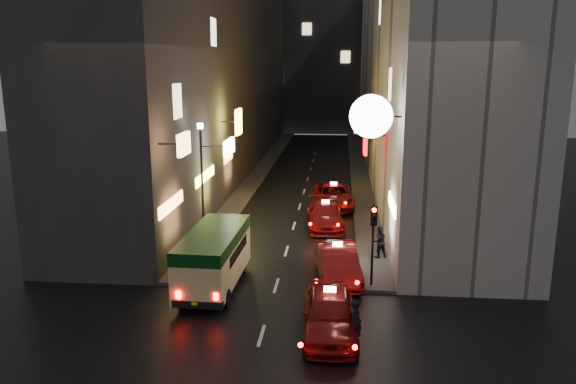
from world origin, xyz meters
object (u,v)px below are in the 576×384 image
(minibus, at_px, (214,253))
(lamp_post, at_px, (202,177))
(taxi_near, at_px, (330,310))
(pedestrian_crossing, at_px, (356,321))
(traffic_light, at_px, (373,228))

(minibus, relative_size, lamp_post, 0.93)
(minibus, relative_size, taxi_near, 0.98)
(taxi_near, distance_m, lamp_post, 11.21)
(pedestrian_crossing, height_order, traffic_light, traffic_light)
(taxi_near, height_order, traffic_light, traffic_light)
(minibus, bearing_deg, pedestrian_crossing, -38.66)
(traffic_light, relative_size, lamp_post, 0.56)
(taxi_near, relative_size, lamp_post, 0.95)
(lamp_post, bearing_deg, traffic_light, -28.91)
(taxi_near, xyz_separation_m, lamp_post, (-6.54, 8.66, 2.80))
(taxi_near, xyz_separation_m, traffic_light, (1.66, 4.14, 1.77))
(pedestrian_crossing, bearing_deg, taxi_near, 21.57)
(minibus, xyz_separation_m, pedestrian_crossing, (5.75, -4.60, -0.57))
(minibus, xyz_separation_m, lamp_post, (-1.65, 4.97, 2.17))
(minibus, distance_m, lamp_post, 5.67)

